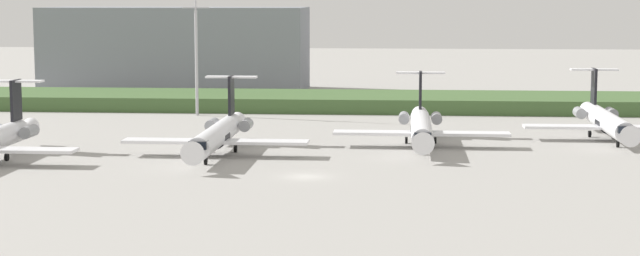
% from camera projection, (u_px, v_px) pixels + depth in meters
% --- Properties ---
extents(ground_plane, '(500.00, 500.00, 0.00)m').
position_uv_depth(ground_plane, '(327.00, 139.00, 143.43)').
color(ground_plane, '#9E9B96').
extents(grass_berm, '(320.00, 20.00, 2.45)m').
position_uv_depth(grass_berm, '(344.00, 101.00, 182.87)').
color(grass_berm, '#426033').
rests_on(grass_berm, ground).
extents(regional_jet_second, '(22.81, 31.00, 9.00)m').
position_uv_depth(regional_jet_second, '(218.00, 134.00, 129.45)').
color(regional_jet_second, white).
rests_on(regional_jet_second, ground).
extents(regional_jet_third, '(22.81, 31.00, 9.00)m').
position_uv_depth(regional_jet_third, '(421.00, 126.00, 137.09)').
color(regional_jet_third, white).
rests_on(regional_jet_third, ground).
extents(regional_jet_fourth, '(22.81, 31.00, 9.00)m').
position_uv_depth(regional_jet_fourth, '(607.00, 121.00, 143.37)').
color(regional_jet_fourth, white).
rests_on(regional_jet_fourth, ground).
extents(antenna_mast, '(4.40, 0.50, 26.97)m').
position_uv_depth(antenna_mast, '(196.00, 48.00, 170.74)').
color(antenna_mast, '#B2B2B7').
rests_on(antenna_mast, ground).
extents(distant_hangar, '(53.49, 20.78, 17.18)m').
position_uv_depth(distant_hangar, '(177.00, 49.00, 217.36)').
color(distant_hangar, gray).
rests_on(distant_hangar, ground).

